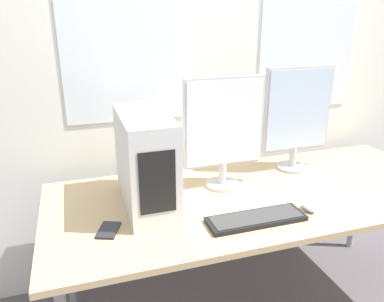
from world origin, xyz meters
name	(u,v)px	position (x,y,z in m)	size (l,w,h in m)	color
wall_back	(220,51)	(0.00, 0.98, 1.35)	(8.00, 0.07, 2.70)	silver
desk	(259,200)	(0.00, 0.42, 0.68)	(2.04, 0.85, 0.73)	tan
pc_tower	(145,161)	(-0.55, 0.47, 0.94)	(0.21, 0.48, 0.43)	silver
monitor_main	(224,129)	(-0.15, 0.55, 1.03)	(0.41, 0.17, 0.55)	#B7B7BC
monitor_right_near	(297,115)	(0.32, 0.64, 1.04)	(0.39, 0.17, 0.57)	#B7B7BC
keyboard	(256,219)	(-0.14, 0.18, 0.74)	(0.42, 0.13, 0.02)	black
mouse	(309,207)	(0.12, 0.19, 0.74)	(0.05, 0.08, 0.03)	#B2B2B7
cell_phone	(108,230)	(-0.74, 0.29, 0.73)	(0.11, 0.14, 0.01)	#232328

